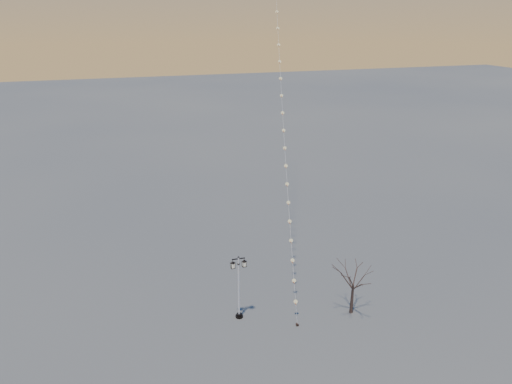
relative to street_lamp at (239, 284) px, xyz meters
name	(u,v)px	position (x,y,z in m)	size (l,w,h in m)	color
ground	(290,338)	(2.58, -3.30, -2.66)	(300.00, 300.00, 0.00)	#4E504F
street_lamp	(239,284)	(0.00, 0.00, 0.00)	(1.22, 0.53, 4.81)	black
bare_tree	(354,277)	(7.81, -1.89, 0.22)	(2.50, 2.50, 4.15)	#362720
kite_train	(281,54)	(7.55, 12.52, 14.24)	(8.65, 30.04, 34.04)	black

